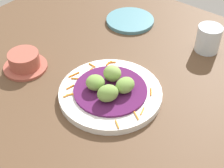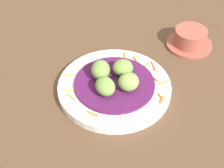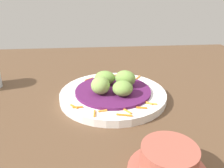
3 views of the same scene
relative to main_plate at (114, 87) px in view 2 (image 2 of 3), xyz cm
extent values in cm
cube|color=brown|center=(-5.10, 0.09, -1.92)|extent=(110.00, 110.00, 2.00)
cylinder|color=white|center=(0.00, 0.00, 0.00)|extent=(26.37, 26.37, 1.83)
cylinder|color=#51194C|center=(0.00, 0.00, 1.23)|extent=(18.72, 18.72, 0.64)
cylinder|color=orange|center=(-8.79, -5.35, 1.12)|extent=(0.84, 2.34, 0.40)
cylinder|color=orange|center=(8.40, -7.86, 1.12)|extent=(2.25, 1.75, 0.40)
cylinder|color=orange|center=(10.50, -0.81, 1.12)|extent=(1.09, 2.46, 0.40)
cylinder|color=orange|center=(-9.74, -1.87, 1.12)|extent=(2.73, 1.99, 0.40)
cylinder|color=orange|center=(-10.32, 4.90, 1.12)|extent=(2.39, 0.51, 0.40)
cylinder|color=orange|center=(-7.31, 8.50, 1.12)|extent=(0.41, 2.25, 0.40)
cylinder|color=orange|center=(-6.91, 9.31, 1.12)|extent=(1.89, 1.84, 0.40)
cylinder|color=orange|center=(-11.46, -1.18, 1.12)|extent=(1.24, 3.27, 0.40)
cylinder|color=orange|center=(-9.37, 3.15, 1.12)|extent=(0.71, 1.96, 0.40)
cylinder|color=orange|center=(10.12, -2.86, 1.12)|extent=(2.65, 1.83, 0.40)
cylinder|color=orange|center=(8.33, 6.05, 1.12)|extent=(1.83, 2.42, 0.40)
cylinder|color=orange|center=(-7.17, -7.93, 1.12)|extent=(1.25, 2.50, 0.40)
cylinder|color=orange|center=(-6.84, -7.33, 1.12)|extent=(1.71, 1.69, 0.40)
ellipsoid|color=#759E47|center=(3.24, 1.89, 3.39)|extent=(4.60, 5.60, 3.67)
ellipsoid|color=#84A851|center=(-1.89, 3.24, 3.65)|extent=(5.14, 4.97, 4.19)
ellipsoid|color=#759E47|center=(-3.24, -1.89, 3.32)|extent=(5.46, 5.45, 3.53)
ellipsoid|color=#759E47|center=(1.89, -3.24, 3.62)|extent=(6.31, 6.72, 4.13)
cylinder|color=#A85142|center=(-25.91, -5.86, -0.52)|extent=(12.28, 12.28, 0.80)
cylinder|color=#A85142|center=(-25.91, -5.86, 2.00)|extent=(8.55, 8.55, 4.22)
camera|label=1|loc=(39.84, -49.10, 59.59)|focal=54.61mm
camera|label=2|loc=(26.55, 50.34, 55.87)|focal=54.76mm
camera|label=3|loc=(-52.51, 5.03, 26.43)|focal=37.71mm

